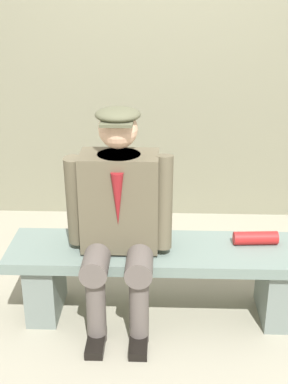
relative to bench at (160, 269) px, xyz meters
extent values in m
plane|color=gray|center=(0.00, 0.00, -0.30)|extent=(30.00, 30.00, 0.00)
cube|color=slate|center=(0.00, 0.00, 0.11)|extent=(1.78, 0.46, 0.06)
cube|color=slate|center=(-0.69, 0.00, -0.11)|extent=(0.18, 0.39, 0.39)
cube|color=slate|center=(0.69, 0.00, -0.11)|extent=(0.18, 0.39, 0.39)
cube|color=brown|center=(0.23, 0.00, 0.44)|extent=(0.43, 0.26, 0.56)
cylinder|color=#1E2338|center=(0.23, 0.00, 0.69)|extent=(0.24, 0.24, 0.06)
cone|color=maroon|center=(0.23, 0.13, 0.51)|extent=(0.07, 0.07, 0.31)
sphere|color=#DBAD8C|center=(0.23, 0.02, 0.86)|extent=(0.21, 0.21, 0.21)
ellipsoid|color=#51523B|center=(0.23, 0.02, 0.94)|extent=(0.24, 0.24, 0.07)
cube|color=#51523B|center=(0.23, 0.11, 0.92)|extent=(0.17, 0.09, 0.02)
cylinder|color=#59514D|center=(0.11, 0.14, 0.16)|extent=(0.15, 0.44, 0.15)
cylinder|color=#59514D|center=(0.11, 0.28, -0.07)|extent=(0.11, 0.11, 0.47)
cube|color=black|center=(0.11, 0.34, -0.28)|extent=(0.10, 0.24, 0.05)
cylinder|color=brown|center=(-0.01, 0.04, 0.45)|extent=(0.11, 0.16, 0.54)
cylinder|color=#59514D|center=(0.35, 0.14, 0.16)|extent=(0.15, 0.44, 0.15)
cylinder|color=#59514D|center=(0.35, 0.28, -0.07)|extent=(0.11, 0.11, 0.47)
cube|color=black|center=(0.35, 0.34, -0.28)|extent=(0.10, 0.24, 0.05)
cylinder|color=brown|center=(0.48, 0.04, 0.45)|extent=(0.11, 0.17, 0.54)
cylinder|color=#B21E1E|center=(-0.56, -0.06, 0.19)|extent=(0.26, 0.10, 0.08)
cube|color=slate|center=(0.00, -1.59, 0.70)|extent=(12.00, 0.24, 2.01)
camera|label=1|loc=(0.00, 2.72, 1.62)|focal=49.32mm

